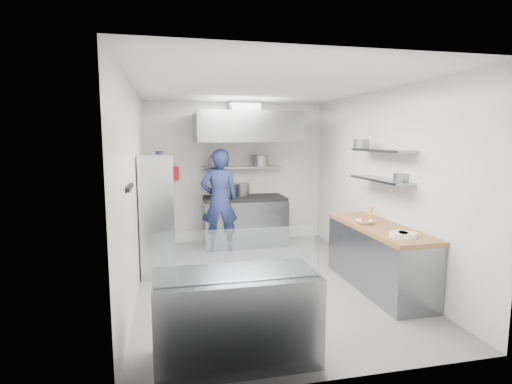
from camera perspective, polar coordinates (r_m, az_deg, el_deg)
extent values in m
plane|color=slate|center=(6.04, 1.27, -12.59)|extent=(5.00, 5.00, 0.00)
plane|color=silver|center=(5.71, 1.35, 14.79)|extent=(5.00, 5.00, 0.00)
cube|color=white|center=(8.15, -2.90, 2.78)|extent=(3.60, 2.80, 0.02)
cube|color=white|center=(3.37, 11.56, -4.31)|extent=(3.60, 2.80, 0.02)
cube|color=white|center=(5.56, -17.00, 0.20)|extent=(2.80, 5.00, 0.02)
cube|color=white|center=(6.38, 17.21, 1.10)|extent=(2.80, 5.00, 0.02)
cube|color=gray|center=(7.91, -1.65, -4.32)|extent=(1.60, 0.80, 0.90)
cube|color=black|center=(7.83, -1.67, -0.88)|extent=(1.57, 0.78, 0.06)
cylinder|color=slate|center=(7.65, -4.65, -0.11)|extent=(0.29, 0.29, 0.20)
cylinder|color=slate|center=(8.02, -2.15, 0.40)|extent=(0.35, 0.35, 0.24)
cube|color=gray|center=(8.00, -2.01, 3.55)|extent=(1.60, 0.30, 0.04)
cylinder|color=slate|center=(7.94, -5.83, 4.29)|extent=(0.28, 0.28, 0.18)
cylinder|color=slate|center=(7.97, 0.61, 4.48)|extent=(0.31, 0.31, 0.22)
cube|color=gray|center=(7.57, -1.46, 9.23)|extent=(1.90, 1.15, 0.55)
cube|color=slate|center=(7.81, -1.79, 11.97)|extent=(0.55, 0.55, 0.24)
cube|color=red|center=(7.97, -11.73, 2.67)|extent=(0.22, 0.10, 0.26)
imported|color=navy|center=(7.38, -5.23, -1.24)|extent=(0.71, 0.48, 1.91)
cube|color=silver|center=(6.42, -13.89, -3.04)|extent=(0.50, 0.90, 1.85)
cube|color=white|center=(6.69, -13.81, -3.69)|extent=(0.14, 0.18, 0.16)
cube|color=yellow|center=(6.92, -13.89, 0.87)|extent=(0.15, 0.19, 0.17)
cylinder|color=black|center=(6.66, -13.63, 4.94)|extent=(0.12, 0.12, 0.18)
cube|color=black|center=(4.65, -17.60, 0.64)|extent=(0.04, 0.55, 0.05)
cube|color=gray|center=(5.90, 17.00, -9.12)|extent=(0.62, 2.00, 0.84)
cube|color=brown|center=(5.79, 17.18, -4.85)|extent=(0.65, 2.04, 0.06)
cylinder|color=white|center=(5.18, 19.74, -5.75)|extent=(0.23, 0.23, 0.06)
cylinder|color=white|center=(5.19, 20.82, -5.77)|extent=(0.23, 0.23, 0.06)
cylinder|color=#C25D36|center=(5.93, 15.36, -3.90)|extent=(0.14, 0.14, 0.06)
cylinder|color=yellow|center=(6.29, 16.07, -2.73)|extent=(0.06, 0.06, 0.18)
imported|color=white|center=(5.81, 15.19, -4.16)|extent=(0.26, 0.26, 0.06)
cube|color=gray|center=(6.03, 17.33, 1.69)|extent=(0.30, 1.30, 0.04)
cube|color=gray|center=(6.01, 17.49, 5.68)|extent=(0.30, 1.30, 0.04)
cylinder|color=slate|center=(5.80, 20.17, 2.04)|extent=(0.24, 0.24, 0.10)
cylinder|color=slate|center=(6.34, 14.84, 6.68)|extent=(0.24, 0.24, 0.14)
cube|color=gray|center=(3.92, -2.82, -17.45)|extent=(1.50, 0.70, 0.85)
cube|color=silver|center=(3.58, -2.56, -8.88)|extent=(1.47, 0.19, 0.42)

